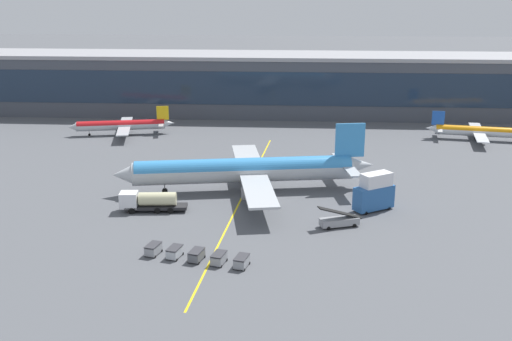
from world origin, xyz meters
name	(u,v)px	position (x,y,z in m)	size (l,w,h in m)	color
ground_plane	(268,200)	(0.00, 0.00, 0.00)	(700.00, 700.00, 0.00)	#515459
apron_lead_in_line	(243,196)	(-4.58, 2.00, 0.00)	(0.30, 80.00, 0.01)	yellow
terminal_building	(298,84)	(4.85, 73.21, 8.48)	(202.27, 20.22, 16.92)	#424751
main_airliner	(245,170)	(-4.31, 4.64, 3.92)	(46.58, 37.19, 11.95)	#B2B7BC
fuel_tanker	(149,201)	(-19.17, -6.48, 1.75)	(10.98, 3.46, 3.25)	#232326
catering_lift	(374,192)	(17.47, -3.55, 3.07)	(7.07, 5.78, 6.30)	#285B9E
belt_loader	(339,221)	(11.37, -11.13, 0.99)	(6.95, 3.78, 3.49)	gray
baggage_cart_0	(153,249)	(-14.72, -22.81, 0.78)	(2.16, 2.94, 1.48)	gray
baggage_cart_1	(175,252)	(-11.61, -23.57, 0.78)	(2.16, 2.94, 1.48)	#B2B7BC
baggage_cart_2	(196,255)	(-8.50, -24.34, 0.78)	(2.16, 2.94, 1.48)	#595B60
baggage_cart_3	(219,258)	(-5.39, -25.10, 0.78)	(2.16, 2.94, 1.48)	gray
baggage_cart_4	(242,261)	(-2.28, -25.86, 0.78)	(2.16, 2.94, 1.48)	gray
commuter_jet_far	(482,131)	(48.47, 45.15, 2.16)	(25.70, 20.52, 6.57)	silver
commuter_jet_near	(122,125)	(-38.15, 44.91, 2.42)	(25.52, 20.44, 6.88)	#B2B7BC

